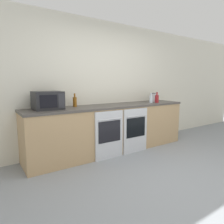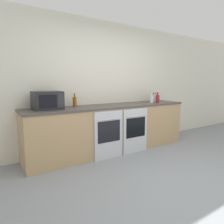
# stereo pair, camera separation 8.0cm
# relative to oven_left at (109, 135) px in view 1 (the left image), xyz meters

# --- Properties ---
(ground_plane) EXTENTS (16.00, 16.00, 0.00)m
(ground_plane) POSITION_rel_oven_left_xyz_m (0.28, -1.24, -0.44)
(ground_plane) COLOR gray
(wall_back) EXTENTS (10.00, 0.06, 2.60)m
(wall_back) POSITION_rel_oven_left_xyz_m (0.28, 0.70, 0.86)
(wall_back) COLOR silver
(wall_back) RESTS_ON ground_plane
(counter_back) EXTENTS (3.36, 0.68, 0.93)m
(counter_back) POSITION_rel_oven_left_xyz_m (0.28, 0.35, 0.02)
(counter_back) COLOR tan
(counter_back) RESTS_ON ground_plane
(oven_left) EXTENTS (0.57, 0.06, 0.87)m
(oven_left) POSITION_rel_oven_left_xyz_m (0.00, 0.00, 0.00)
(oven_left) COLOR silver
(oven_left) RESTS_ON ground_plane
(oven_right) EXTENTS (0.57, 0.06, 0.87)m
(oven_right) POSITION_rel_oven_left_xyz_m (0.61, 0.00, 0.00)
(oven_right) COLOR silver
(oven_right) RESTS_ON ground_plane
(microwave) EXTENTS (0.45, 0.40, 0.30)m
(microwave) POSITION_rel_oven_left_xyz_m (-0.95, 0.40, 0.63)
(microwave) COLOR #232326
(microwave) RESTS_ON counter_back
(bottle_clear) EXTENTS (0.07, 0.07, 0.22)m
(bottle_clear) POSITION_rel_oven_left_xyz_m (1.24, 0.23, 0.57)
(bottle_clear) COLOR silver
(bottle_clear) RESTS_ON counter_back
(bottle_red) EXTENTS (0.08, 0.08, 0.23)m
(bottle_red) POSITION_rel_oven_left_xyz_m (1.37, 0.18, 0.57)
(bottle_red) COLOR maroon
(bottle_red) RESTS_ON counter_back
(bottle_amber) EXTENTS (0.07, 0.07, 0.24)m
(bottle_amber) POSITION_rel_oven_left_xyz_m (-0.43, 0.49, 0.58)
(bottle_amber) COLOR #8C5114
(bottle_amber) RESTS_ON counter_back
(kettle) EXTENTS (0.18, 0.18, 0.20)m
(kettle) POSITION_rel_oven_left_xyz_m (1.51, 0.42, 0.58)
(kettle) COLOR #B7BABF
(kettle) RESTS_ON counter_back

